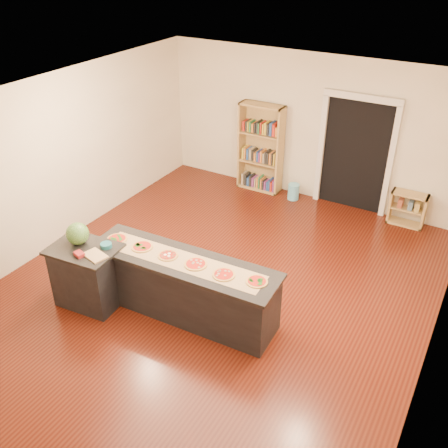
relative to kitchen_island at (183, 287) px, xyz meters
The scene contains 18 objects.
room 1.20m from the kitchen_island, 81.47° to the left, with size 6.00×7.00×2.80m.
doorway 4.37m from the kitchen_island, 76.45° to the left, with size 1.40×0.09×2.21m.
kitchen_island is the anchor object (origin of this frame).
side_counter 1.38m from the kitchen_island, 159.65° to the right, with size 0.93×0.68×0.92m.
bookshelf 4.12m from the kitchen_island, 101.81° to the left, with size 0.89×0.32×1.78m, color tan.
low_shelf 4.56m from the kitchen_island, 62.27° to the left, with size 0.63×0.27×0.63m, color tan.
waste_bin 3.94m from the kitchen_island, 90.55° to the left, with size 0.22×0.22×0.32m, color #6AC8EC.
kraft_paper 0.44m from the kitchen_island, 87.55° to the right, with size 2.33×0.42×0.00m, color tan.
watermelon 1.61m from the kitchen_island, 163.67° to the right, with size 0.31×0.31×0.31m, color #144214.
cutting_board 1.25m from the kitchen_island, 151.78° to the right, with size 0.32×0.22×0.02m, color tan.
package_red 1.45m from the kitchen_island, 152.00° to the right, with size 0.14×0.10×0.05m, color maroon.
package_teal 1.19m from the kitchen_island, 163.58° to the right, with size 0.16×0.16×0.06m, color #195966.
pizza_a 1.17m from the kitchen_island, behind, with size 0.27×0.27×0.02m.
pizza_b 0.79m from the kitchen_island, behind, with size 0.31×0.31×0.02m.
pizza_c 0.50m from the kitchen_island, behind, with size 0.29×0.29×0.02m.
pizza_d 0.50m from the kitchen_island, ahead, with size 0.30×0.30×0.02m.
pizza_e 0.79m from the kitchen_island, ahead, with size 0.28×0.28×0.02m.
pizza_f 1.17m from the kitchen_island, ahead, with size 0.26×0.26×0.02m.
Camera 1 is at (3.08, -5.13, 4.65)m, focal length 40.00 mm.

